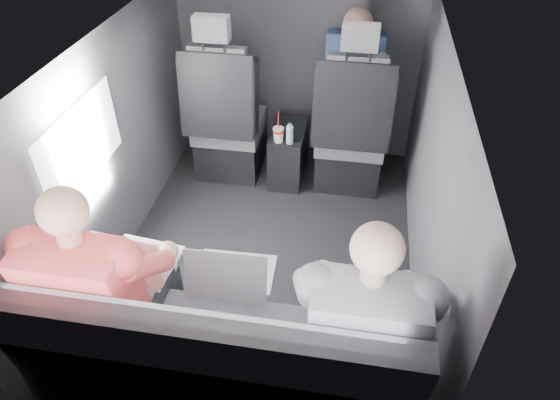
% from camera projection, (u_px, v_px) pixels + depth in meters
% --- Properties ---
extents(floor, '(2.60, 2.60, 0.00)m').
position_uv_depth(floor, '(267.00, 253.00, 3.20)').
color(floor, black).
rests_on(floor, ground).
extents(ceiling, '(2.60, 2.60, 0.00)m').
position_uv_depth(ceiling, '(262.00, 48.00, 2.36)').
color(ceiling, '#B2B2AD').
rests_on(ceiling, panel_back).
extents(panel_left, '(0.02, 2.60, 1.35)m').
position_uv_depth(panel_left, '(113.00, 151.00, 2.90)').
color(panel_left, '#56565B').
rests_on(panel_left, floor).
extents(panel_right, '(0.02, 2.60, 1.35)m').
position_uv_depth(panel_right, '(430.00, 181.00, 2.66)').
color(panel_right, '#56565B').
rests_on(panel_right, floor).
extents(panel_front, '(1.80, 0.02, 1.35)m').
position_uv_depth(panel_front, '(298.00, 70.00, 3.79)').
color(panel_front, '#56565B').
rests_on(panel_front, floor).
extents(panel_back, '(1.80, 0.02, 1.35)m').
position_uv_depth(panel_back, '(196.00, 369.00, 1.77)').
color(panel_back, '#56565B').
rests_on(panel_back, floor).
extents(side_window, '(0.02, 0.75, 0.42)m').
position_uv_depth(side_window, '(82.00, 145.00, 2.52)').
color(side_window, white).
rests_on(side_window, panel_left).
extents(seatbelt, '(0.35, 0.11, 0.59)m').
position_uv_depth(seatbelt, '(354.00, 97.00, 3.16)').
color(seatbelt, black).
rests_on(seatbelt, front_seat_right).
extents(front_seat_left, '(0.52, 0.58, 1.26)m').
position_uv_depth(front_seat_left, '(227.00, 127.00, 3.66)').
color(front_seat_left, black).
rests_on(front_seat_left, floor).
extents(front_seat_right, '(0.52, 0.58, 1.26)m').
position_uv_depth(front_seat_right, '(350.00, 138.00, 3.54)').
color(front_seat_right, black).
rests_on(front_seat_right, floor).
extents(center_console, '(0.24, 0.48, 0.41)m').
position_uv_depth(center_console, '(288.00, 153.00, 3.75)').
color(center_console, black).
rests_on(center_console, floor).
extents(rear_bench, '(1.60, 0.57, 0.92)m').
position_uv_depth(rear_bench, '(221.00, 369.00, 2.18)').
color(rear_bench, '#58595D').
rests_on(rear_bench, floor).
extents(soda_cup, '(0.08, 0.08, 0.24)m').
position_uv_depth(soda_cup, '(278.00, 134.00, 3.46)').
color(soda_cup, white).
rests_on(soda_cup, center_console).
extents(water_bottle, '(0.05, 0.05, 0.15)m').
position_uv_depth(water_bottle, '(290.00, 134.00, 3.44)').
color(water_bottle, '#99B2D0').
rests_on(water_bottle, center_console).
extents(laptop_white, '(0.35, 0.33, 0.24)m').
position_uv_depth(laptop_white, '(137.00, 259.00, 2.26)').
color(laptop_white, white).
rests_on(laptop_white, passenger_rear_left).
extents(laptop_silver, '(0.36, 0.32, 0.25)m').
position_uv_depth(laptop_silver, '(232.00, 274.00, 2.19)').
color(laptop_silver, '#B2B3B7').
rests_on(laptop_silver, rear_bench).
extents(laptop_black, '(0.31, 0.28, 0.22)m').
position_uv_depth(laptop_black, '(351.00, 293.00, 2.11)').
color(laptop_black, black).
rests_on(laptop_black, passenger_rear_right).
extents(passenger_rear_left, '(0.51, 0.63, 1.24)m').
position_uv_depth(passenger_rear_left, '(107.00, 289.00, 2.12)').
color(passenger_rear_left, '#2F2F34').
rests_on(passenger_rear_left, rear_bench).
extents(passenger_rear_right, '(0.50, 0.62, 1.23)m').
position_uv_depth(passenger_rear_right, '(362.00, 324.00, 1.98)').
color(passenger_rear_right, navy).
rests_on(passenger_rear_right, rear_bench).
extents(passenger_front_right, '(0.40, 0.40, 0.79)m').
position_uv_depth(passenger_front_right, '(353.00, 76.00, 3.53)').
color(passenger_front_right, navy).
rests_on(passenger_front_right, front_seat_right).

